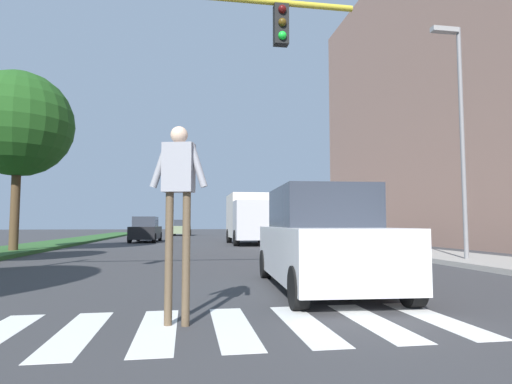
# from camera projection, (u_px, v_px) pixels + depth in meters

# --- Properties ---
(ground_plane) EXTENTS (140.00, 140.00, 0.00)m
(ground_plane) POSITION_uv_depth(u_px,v_px,m) (196.00, 244.00, 26.11)
(ground_plane) COLOR #38383A
(crosswalk) EXTENTS (5.85, 2.20, 0.01)m
(crosswalk) POSITION_uv_depth(u_px,v_px,m) (233.00, 327.00, 5.17)
(crosswalk) COLOR silver
(crosswalk) RESTS_ON ground_plane
(median_strip) EXTENTS (2.85, 64.00, 0.15)m
(median_strip) POSITION_uv_depth(u_px,v_px,m) (43.00, 246.00, 22.84)
(median_strip) COLOR #2D5B28
(median_strip) RESTS_ON ground_plane
(tree_far) EXTENTS (4.48, 4.48, 7.58)m
(tree_far) POSITION_uv_depth(u_px,v_px,m) (18.00, 124.00, 18.03)
(tree_far) COLOR #4C3823
(tree_far) RESTS_ON median_strip
(sidewalk_right) EXTENTS (3.00, 64.00, 0.15)m
(sidewalk_right) POSITION_uv_depth(u_px,v_px,m) (342.00, 243.00, 25.53)
(sidewalk_right) COLOR #9E9991
(sidewalk_right) RESTS_ON ground_plane
(street_lamp_right) EXTENTS (1.02, 0.24, 7.50)m
(street_lamp_right) POSITION_uv_depth(u_px,v_px,m) (459.00, 120.00, 13.67)
(street_lamp_right) COLOR slate
(street_lamp_right) RESTS_ON sidewalk_right
(pedestrian_performer) EXTENTS (0.74, 0.33, 2.49)m
(pedestrian_performer) POSITION_uv_depth(u_px,v_px,m) (178.00, 191.00, 5.34)
(pedestrian_performer) COLOR brown
(pedestrian_performer) RESTS_ON ground_plane
(suv_crossing) EXTENTS (2.20, 4.70, 1.97)m
(suv_crossing) POSITION_uv_depth(u_px,v_px,m) (322.00, 240.00, 8.22)
(suv_crossing) COLOR silver
(suv_crossing) RESTS_ON ground_plane
(sedan_midblock) EXTENTS (1.94, 4.55, 1.72)m
(sedan_midblock) POSITION_uv_depth(u_px,v_px,m) (146.00, 230.00, 29.10)
(sedan_midblock) COLOR black
(sedan_midblock) RESTS_ON ground_plane
(sedan_distant) EXTENTS (1.96, 4.14, 1.65)m
(sedan_distant) POSITION_uv_depth(u_px,v_px,m) (182.00, 228.00, 44.84)
(sedan_distant) COLOR gray
(sedan_distant) RESTS_ON ground_plane
(truck_box_delivery) EXTENTS (2.40, 6.20, 3.10)m
(truck_box_delivery) POSITION_uv_depth(u_px,v_px,m) (249.00, 217.00, 26.12)
(truck_box_delivery) COLOR #B7B7BC
(truck_box_delivery) RESTS_ON ground_plane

